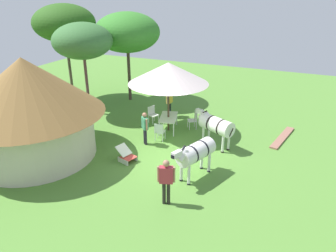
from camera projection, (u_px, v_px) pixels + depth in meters
name	position (u px, v px, depth m)	size (l,w,h in m)	color
ground_plane	(168.00, 156.00, 13.96)	(36.00, 36.00, 0.00)	#528533
thatched_hut	(29.00, 105.00, 13.07)	(6.13, 6.13, 4.28)	beige
shade_umbrella	(168.00, 73.00, 15.30)	(3.92, 3.92, 3.49)	#4E3929
patio_dining_table	(168.00, 118.00, 16.22)	(1.74, 1.23, 0.74)	silver
patio_chair_near_lawn	(194.00, 119.00, 16.48)	(0.60, 0.59, 0.90)	silver
patio_chair_near_hut	(153.00, 113.00, 17.20)	(0.58, 0.57, 0.90)	white
patio_chair_west_end	(160.00, 131.00, 15.12)	(0.46, 0.48, 0.90)	silver
guest_beside_umbrella	(145.00, 125.00, 14.64)	(0.43, 0.45, 1.57)	#211E2B
guest_behind_table	(169.00, 100.00, 17.82)	(0.58, 0.23, 1.63)	black
standing_watcher	(166.00, 178.00, 10.50)	(0.35, 0.57, 1.67)	black
striped_lounge_chair	(127.00, 155.00, 13.46)	(0.75, 0.92, 0.63)	#D7483C
zebra_nearest_camera	(216.00, 125.00, 14.41)	(1.34, 2.07, 1.59)	white
zebra_by_umbrella	(195.00, 153.00, 12.02)	(2.21, 1.18, 1.59)	silver
acacia_tree_left_background	(127.00, 32.00, 19.27)	(3.97, 3.97, 5.45)	#46362D
acacia_tree_right_background	(83.00, 41.00, 17.11)	(3.22, 3.22, 5.08)	brown
acacia_tree_behind_hut	(64.00, 23.00, 19.28)	(3.74, 3.74, 5.89)	brown
brick_patio_kerb	(282.00, 137.00, 15.57)	(2.80, 0.36, 0.08)	#91614F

